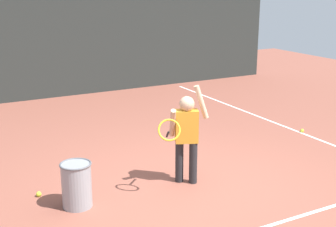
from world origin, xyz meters
The scene contains 11 objects.
ground_plane centered at (0.00, 0.00, 0.00)m, with size 20.00×20.00×0.00m, color brown.
court_line_sideline centered at (2.95, 1.00, 0.00)m, with size 0.05×9.00×0.00m, color white.
back_fence_windscreen centered at (0.00, 5.89, 1.91)m, with size 11.54×0.08×3.82m, color #282D2B.
fence_post_2 centered at (0.00, 5.95, 1.99)m, with size 0.09×0.09×3.97m, color slate.
fence_post_3 centered at (2.81, 5.95, 1.99)m, with size 0.09×0.09×3.97m, color slate.
fence_post_4 centered at (5.62, 5.95, 1.99)m, with size 0.09×0.09×3.97m, color slate.
tennis_player centered at (0.00, 0.18, 0.73)m, with size 0.86×0.56×1.35m.
ball_hopper centered at (-1.51, 0.20, 0.29)m, with size 0.38×0.38×0.56m.
tennis_ball_1 centered at (1.76, 3.26, 0.03)m, with size 0.07×0.07×0.07m, color #CCE033.
tennis_ball_2 centered at (-1.87, 0.69, 0.03)m, with size 0.07×0.07×0.07m, color #CCE033.
tennis_ball_5 centered at (2.99, 1.07, 0.03)m, with size 0.07×0.07×0.07m, color #CCE033.
Camera 1 is at (-2.98, -4.85, 2.63)m, focal length 49.64 mm.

